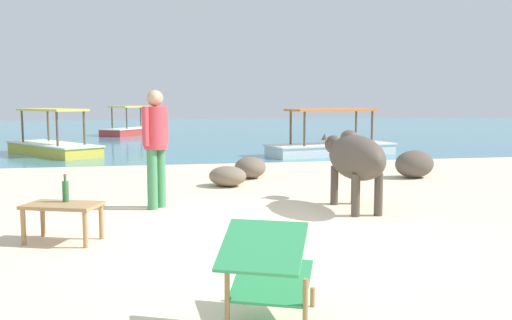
{
  "coord_description": "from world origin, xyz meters",
  "views": [
    {
      "loc": [
        -1.28,
        -5.67,
        1.51
      ],
      "look_at": [
        0.43,
        3.0,
        0.55
      ],
      "focal_mm": 38.03,
      "sensor_mm": 36.0,
      "label": 1
    }
  ],
  "objects": [
    {
      "name": "person_standing",
      "position": [
        -1.19,
        1.82,
        0.99
      ],
      "size": [
        0.35,
        0.42,
        1.62
      ],
      "rotation": [
        0.0,
        0.0,
        5.6
      ],
      "color": "#428956",
      "rests_on": "sand_beach"
    },
    {
      "name": "bottle",
      "position": [
        -2.16,
        0.27,
        0.57
      ],
      "size": [
        0.07,
        0.07,
        0.3
      ],
      "color": "#2D6B38",
      "rests_on": "low_bench_table"
    },
    {
      "name": "shore_rock_medium",
      "position": [
        3.73,
        3.9,
        0.31
      ],
      "size": [
        0.93,
        0.77,
        0.53
      ],
      "primitive_type": "ellipsoid",
      "rotation": [
        0.0,
        0.0,
        0.24
      ],
      "color": "brown",
      "rests_on": "sand_beach"
    },
    {
      "name": "sand_beach",
      "position": [
        0.0,
        0.0,
        0.02
      ],
      "size": [
        18.0,
        14.0,
        0.04
      ],
      "primitive_type": "cube",
      "color": "beige",
      "rests_on": "ground"
    },
    {
      "name": "shore_rock_large",
      "position": [
        0.61,
        4.49,
        0.24
      ],
      "size": [
        0.76,
        0.86,
        0.41
      ],
      "primitive_type": "ellipsoid",
      "rotation": [
        0.0,
        0.0,
        1.33
      ],
      "color": "#6B5B4C",
      "rests_on": "sand_beach"
    },
    {
      "name": "water_surface",
      "position": [
        0.0,
        22.0,
        0.0
      ],
      "size": [
        60.0,
        36.0,
        0.03
      ],
      "primitive_type": "cube",
      "color": "teal",
      "rests_on": "ground"
    },
    {
      "name": "shore_rock_small",
      "position": [
        0.04,
        3.57,
        0.22
      ],
      "size": [
        0.91,
        0.91,
        0.35
      ],
      "primitive_type": "ellipsoid",
      "rotation": [
        0.0,
        0.0,
        2.28
      ],
      "color": "#756651",
      "rests_on": "sand_beach"
    },
    {
      "name": "deck_chair_far",
      "position": [
        -0.54,
        -2.3,
        0.42
      ],
      "size": [
        0.8,
        0.91,
        0.68
      ],
      "rotation": [
        0.0,
        0.0,
        1.16
      ],
      "color": "#A37A4C",
      "rests_on": "sand_beach"
    },
    {
      "name": "boat_red",
      "position": [
        -1.93,
        19.45,
        0.29
      ],
      "size": [
        3.0,
        3.69,
        1.29
      ],
      "rotation": [
        0.0,
        0.0,
        4.12
      ],
      "color": "#C63833",
      "rests_on": "water_surface"
    },
    {
      "name": "boat_yellow",
      "position": [
        -3.94,
        10.37,
        0.29
      ],
      "size": [
        3.05,
        3.67,
        1.29
      ],
      "rotation": [
        0.0,
        0.0,
        2.18
      ],
      "color": "gold",
      "rests_on": "water_surface"
    },
    {
      "name": "cow",
      "position": [
        1.45,
        1.23,
        0.75
      ],
      "size": [
        0.57,
        1.89,
        1.07
      ],
      "rotation": [
        0.0,
        0.0,
        1.56
      ],
      "color": "#4C4238",
      "rests_on": "sand_beach"
    },
    {
      "name": "low_bench_table",
      "position": [
        -2.18,
        0.17,
        0.38
      ],
      "size": [
        0.87,
        0.68,
        0.41
      ],
      "rotation": [
        0.0,
        0.0,
        -0.36
      ],
      "color": "#A37A4C",
      "rests_on": "sand_beach"
    },
    {
      "name": "boat_white",
      "position": [
        3.69,
        8.66,
        0.29
      ],
      "size": [
        3.84,
        1.97,
        1.29
      ],
      "rotation": [
        0.0,
        0.0,
        3.37
      ],
      "color": "white",
      "rests_on": "water_surface"
    }
  ]
}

